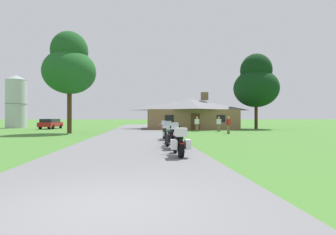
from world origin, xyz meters
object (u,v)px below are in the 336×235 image
Objects in this scene: motorcycle_red_third_in_row at (171,134)px; bystander_white_shirt_near_lodge at (197,123)px; motorcycle_silver_nearest_to_camera at (179,142)px; tree_right_of_lodge at (256,83)px; tree_left_near at (69,66)px; parked_red_suv_far_left at (51,123)px; bystander_white_shirt_beside_signpost at (219,123)px; bystander_red_shirt_by_tree at (229,124)px; metal_silo_distant at (16,101)px; motorcycle_green_second_in_row at (172,137)px; motorcycle_blue_farthest_in_row at (165,131)px.

motorcycle_red_third_in_row is 1.25× the size of bystander_white_shirt_near_lodge.
motorcycle_silver_nearest_to_camera is at bearing -94.19° from motorcycle_red_third_in_row.
tree_left_near is at bearing -158.53° from tree_right_of_lodge.
motorcycle_silver_nearest_to_camera is 0.44× the size of parked_red_suv_far_left.
bystander_white_shirt_beside_signpost is (7.07, 19.53, 0.32)m from motorcycle_silver_nearest_to_camera.
bystander_red_shirt_by_tree is 0.21× the size of metal_silo_distant.
bystander_white_shirt_beside_signpost is (2.36, -0.61, 0.00)m from bystander_white_shirt_near_lodge.
bystander_white_shirt_beside_signpost reaches higher than parked_red_suv_far_left.
bystander_white_shirt_beside_signpost is at bearing -136.13° from tree_right_of_lodge.
tree_left_near is 0.96× the size of tree_right_of_lodge.
bystander_white_shirt_beside_signpost is 0.16× the size of tree_left_near.
bystander_white_shirt_beside_signpost is 0.21× the size of metal_silo_distant.
motorcycle_red_third_in_row is 1.25× the size of bystander_white_shirt_beside_signpost.
motorcycle_silver_nearest_to_camera is at bearing -63.62° from tree_left_near.
motorcycle_blue_farthest_in_row is (0.10, 5.39, 0.01)m from motorcycle_green_second_in_row.
motorcycle_green_second_in_row and motorcycle_blue_farthest_in_row have the same top height.
tree_right_of_lodge is at bearing 53.54° from bystander_white_shirt_near_lodge.
motorcycle_blue_farthest_in_row is at bearing 80.23° from motorcycle_green_second_in_row.
metal_silo_distant is (-20.77, 30.69, 3.45)m from motorcycle_green_second_in_row.
tree_left_near is 2.15× the size of parked_red_suv_far_left.
tree_right_of_lodge is 2.23× the size of parked_red_suv_far_left.
tree_right_of_lodge reaches higher than motorcycle_green_second_in_row.
tree_left_near is (-8.89, 12.16, 6.10)m from motorcycle_red_third_in_row.
parked_red_suv_far_left is (-21.16, 14.18, -0.15)m from bystander_red_shirt_by_tree.
motorcycle_blue_farthest_in_row is 25.75m from parked_red_suv_far_left.
motorcycle_green_second_in_row is 18.02m from bystander_white_shirt_near_lodge.
motorcycle_green_second_in_row is 5.39m from motorcycle_blue_farthest_in_row.
motorcycle_silver_nearest_to_camera is 0.21× the size of tree_left_near.
motorcycle_blue_farthest_in_row is at bearing -86.01° from bystander_white_shirt_beside_signpost.
motorcycle_blue_farthest_in_row is 1.25× the size of bystander_red_shirt_by_tree.
bystander_red_shirt_by_tree is at bearing -123.73° from tree_right_of_lodge.
motorcycle_silver_nearest_to_camera is at bearing 38.33° from bystander_red_shirt_by_tree.
bystander_white_shirt_near_lodge and bystander_white_shirt_beside_signpost have the same top height.
metal_silo_distant is at bearing 168.91° from tree_right_of_lodge.
tree_right_of_lodge is at bearing 54.52° from motorcycle_red_third_in_row.
metal_silo_distant is at bearing 119.94° from motorcycle_silver_nearest_to_camera.
tree_left_near reaches higher than motorcycle_red_third_in_row.
bystander_white_shirt_near_lodge reaches higher than motorcycle_blue_farthest_in_row.
bystander_white_shirt_near_lodge is at bearing -22.14° from parked_red_suv_far_left.
motorcycle_blue_farthest_in_row is 9.78m from bystander_red_shirt_by_tree.
motorcycle_blue_farthest_in_row is 14.22m from tree_left_near.
metal_silo_distant is (-20.97, 28.10, 3.44)m from motorcycle_red_third_in_row.
bystander_white_shirt_near_lodge is at bearing 74.95° from motorcycle_silver_nearest_to_camera.
motorcycle_silver_nearest_to_camera is 39.49m from metal_silo_distant.
motorcycle_blue_farthest_in_row is 13.36m from bystander_white_shirt_beside_signpost.
tree_left_near reaches higher than bystander_white_shirt_beside_signpost.
motorcycle_blue_farthest_in_row is 32.98m from metal_silo_distant.
motorcycle_silver_nearest_to_camera is 8.12m from motorcycle_blue_farthest_in_row.
parked_red_suv_far_left reaches higher than motorcycle_red_third_in_row.
motorcycle_red_third_in_row is 0.21× the size of tree_left_near.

